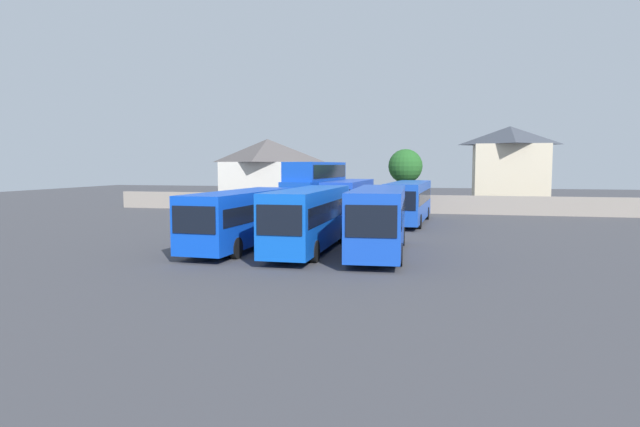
{
  "coord_description": "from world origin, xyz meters",
  "views": [
    {
      "loc": [
        7.57,
        -29.03,
        4.75
      ],
      "look_at": [
        0.0,
        3.0,
        1.84
      ],
      "focal_mm": 30.88,
      "sensor_mm": 36.0,
      "label": 1
    }
  ],
  "objects_px": {
    "bus_6": "(409,200)",
    "house_terrace_centre": "(509,167)",
    "house_terrace_left": "(268,171)",
    "tree_left_of_lot": "(405,166)",
    "bus_2": "(310,216)",
    "bus_3": "(379,217)",
    "bus_1": "(242,216)",
    "bus_5": "(349,198)",
    "bus_4": "(316,188)"
  },
  "relations": [
    {
      "from": "house_terrace_left",
      "to": "house_terrace_centre",
      "type": "distance_m",
      "value": 27.36
    },
    {
      "from": "bus_1",
      "to": "tree_left_of_lot",
      "type": "distance_m",
      "value": 29.08
    },
    {
      "from": "bus_3",
      "to": "bus_6",
      "type": "relative_size",
      "value": 0.92
    },
    {
      "from": "bus_2",
      "to": "bus_6",
      "type": "relative_size",
      "value": 0.95
    },
    {
      "from": "bus_1",
      "to": "bus_2",
      "type": "relative_size",
      "value": 0.99
    },
    {
      "from": "bus_4",
      "to": "tree_left_of_lot",
      "type": "distance_m",
      "value": 13.9
    },
    {
      "from": "bus_5",
      "to": "bus_1",
      "type": "bearing_deg",
      "value": -11.86
    },
    {
      "from": "bus_6",
      "to": "house_terrace_centre",
      "type": "bearing_deg",
      "value": 154.76
    },
    {
      "from": "house_terrace_centre",
      "to": "tree_left_of_lot",
      "type": "bearing_deg",
      "value": -151.55
    },
    {
      "from": "bus_2",
      "to": "house_terrace_left",
      "type": "xyz_separation_m",
      "value": [
        -13.57,
        32.89,
        2.03
      ]
    },
    {
      "from": "bus_5",
      "to": "tree_left_of_lot",
      "type": "xyz_separation_m",
      "value": [
        3.63,
        12.45,
        2.63
      ]
    },
    {
      "from": "house_terrace_centre",
      "to": "tree_left_of_lot",
      "type": "xyz_separation_m",
      "value": [
        -10.77,
        -5.84,
        0.05
      ]
    },
    {
      "from": "bus_2",
      "to": "house_terrace_left",
      "type": "relative_size",
      "value": 1.15
    },
    {
      "from": "bus_2",
      "to": "bus_4",
      "type": "distance_m",
      "value": 16.5
    },
    {
      "from": "bus_1",
      "to": "bus_5",
      "type": "relative_size",
      "value": 1.03
    },
    {
      "from": "bus_6",
      "to": "house_terrace_centre",
      "type": "distance_m",
      "value": 20.72
    },
    {
      "from": "house_terrace_left",
      "to": "bus_2",
      "type": "bearing_deg",
      "value": -67.58
    },
    {
      "from": "bus_4",
      "to": "bus_5",
      "type": "relative_size",
      "value": 1.04
    },
    {
      "from": "bus_4",
      "to": "tree_left_of_lot",
      "type": "xyz_separation_m",
      "value": [
        6.55,
        12.13,
        1.79
      ]
    },
    {
      "from": "house_terrace_centre",
      "to": "tree_left_of_lot",
      "type": "distance_m",
      "value": 12.25
    },
    {
      "from": "bus_6",
      "to": "house_terrace_left",
      "type": "distance_m",
      "value": 24.8
    },
    {
      "from": "bus_6",
      "to": "house_terrace_centre",
      "type": "relative_size",
      "value": 1.34
    },
    {
      "from": "bus_6",
      "to": "tree_left_of_lot",
      "type": "bearing_deg",
      "value": -171.82
    },
    {
      "from": "bus_5",
      "to": "house_terrace_left",
      "type": "xyz_separation_m",
      "value": [
        -12.93,
        17.12,
        2.02
      ]
    },
    {
      "from": "bus_2",
      "to": "bus_6",
      "type": "distance_m",
      "value": 16.38
    },
    {
      "from": "tree_left_of_lot",
      "to": "bus_1",
      "type": "bearing_deg",
      "value": -104.01
    },
    {
      "from": "bus_4",
      "to": "bus_6",
      "type": "distance_m",
      "value": 7.9
    },
    {
      "from": "bus_6",
      "to": "house_terrace_left",
      "type": "height_order",
      "value": "house_terrace_left"
    },
    {
      "from": "bus_3",
      "to": "house_terrace_left",
      "type": "height_order",
      "value": "house_terrace_left"
    },
    {
      "from": "bus_4",
      "to": "house_terrace_left",
      "type": "height_order",
      "value": "house_terrace_left"
    },
    {
      "from": "bus_1",
      "to": "house_terrace_left",
      "type": "distance_m",
      "value": 34.19
    },
    {
      "from": "bus_1",
      "to": "bus_3",
      "type": "relative_size",
      "value": 1.02
    },
    {
      "from": "bus_3",
      "to": "bus_5",
      "type": "height_order",
      "value": "bus_3"
    },
    {
      "from": "bus_3",
      "to": "bus_4",
      "type": "distance_m",
      "value": 17.95
    },
    {
      "from": "bus_3",
      "to": "house_terrace_centre",
      "type": "relative_size",
      "value": 1.23
    },
    {
      "from": "bus_4",
      "to": "bus_2",
      "type": "bearing_deg",
      "value": 15.44
    },
    {
      "from": "bus_6",
      "to": "house_terrace_left",
      "type": "bearing_deg",
      "value": -131.53
    },
    {
      "from": "bus_1",
      "to": "bus_2",
      "type": "height_order",
      "value": "bus_2"
    },
    {
      "from": "bus_3",
      "to": "house_terrace_centre",
      "type": "distance_m",
      "value": 35.78
    },
    {
      "from": "bus_5",
      "to": "tree_left_of_lot",
      "type": "relative_size",
      "value": 1.71
    },
    {
      "from": "bus_3",
      "to": "bus_4",
      "type": "relative_size",
      "value": 0.97
    },
    {
      "from": "bus_1",
      "to": "tree_left_of_lot",
      "type": "xyz_separation_m",
      "value": [
        7.01,
        28.09,
        2.73
      ]
    },
    {
      "from": "bus_5",
      "to": "house_terrace_centre",
      "type": "bearing_deg",
      "value": 142.11
    },
    {
      "from": "bus_4",
      "to": "bus_3",
      "type": "bearing_deg",
      "value": 27.42
    },
    {
      "from": "bus_1",
      "to": "bus_6",
      "type": "bearing_deg",
      "value": 154.6
    },
    {
      "from": "bus_5",
      "to": "bus_2",
      "type": "bearing_deg",
      "value": 2.66
    },
    {
      "from": "house_terrace_left",
      "to": "tree_left_of_lot",
      "type": "height_order",
      "value": "house_terrace_left"
    },
    {
      "from": "bus_2",
      "to": "bus_3",
      "type": "height_order",
      "value": "bus_3"
    },
    {
      "from": "bus_5",
      "to": "bus_6",
      "type": "bearing_deg",
      "value": 90.77
    },
    {
      "from": "house_terrace_centre",
      "to": "bus_4",
      "type": "bearing_deg",
      "value": -133.95
    }
  ]
}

